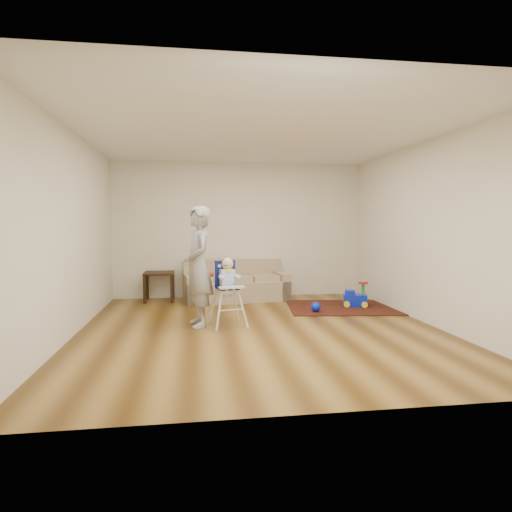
{
  "coord_description": "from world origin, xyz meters",
  "views": [
    {
      "loc": [
        -0.91,
        -5.87,
        1.48
      ],
      "look_at": [
        0.0,
        0.4,
        1.0
      ],
      "focal_mm": 30.0,
      "sensor_mm": 36.0,
      "label": 1
    }
  ],
  "objects": [
    {
      "name": "adult",
      "position": [
        -0.86,
        0.3,
        0.86
      ],
      "size": [
        0.54,
        0.7,
        1.73
      ],
      "primitive_type": "imported",
      "rotation": [
        0.0,
        0.0,
        -1.35
      ],
      "color": "#959597",
      "rests_on": "ground"
    },
    {
      "name": "sofa",
      "position": [
        -0.11,
        2.3,
        0.38
      ],
      "size": [
        2.06,
        1.06,
        0.76
      ],
      "rotation": [
        0.0,
        0.0,
        0.13
      ],
      "color": "tan",
      "rests_on": "ground"
    },
    {
      "name": "area_rug",
      "position": [
        1.66,
        1.28,
        0.01
      ],
      "size": [
        2.01,
        1.61,
        0.01
      ],
      "primitive_type": "cube",
      "rotation": [
        0.0,
        0.0,
        -0.12
      ],
      "color": "black",
      "rests_on": "ground"
    },
    {
      "name": "side_table",
      "position": [
        -1.58,
        2.43,
        0.28
      ],
      "size": [
        0.56,
        0.56,
        0.56
      ],
      "primitive_type": null,
      "color": "black",
      "rests_on": "ground"
    },
    {
      "name": "room_envelope",
      "position": [
        0.0,
        0.53,
        1.88
      ],
      "size": [
        5.04,
        5.52,
        2.72
      ],
      "color": "silver",
      "rests_on": "ground"
    },
    {
      "name": "high_chair",
      "position": [
        -0.44,
        0.23,
        0.48
      ],
      "size": [
        0.54,
        0.54,
        1.0
      ],
      "rotation": [
        0.0,
        0.0,
        0.2
      ],
      "color": "silver",
      "rests_on": "ground"
    },
    {
      "name": "ride_on_toy",
      "position": [
        1.92,
        1.33,
        0.23
      ],
      "size": [
        0.46,
        0.39,
        0.44
      ],
      "primitive_type": null,
      "rotation": [
        0.0,
        0.0,
        -0.29
      ],
      "color": "#0C21CC",
      "rests_on": "area_rug"
    },
    {
      "name": "toy_ball",
      "position": [
        1.09,
        0.94,
        0.1
      ],
      "size": [
        0.16,
        0.16,
        0.16
      ],
      "primitive_type": "sphere",
      "color": "#0C21CC",
      "rests_on": "area_rug"
    },
    {
      "name": "ground",
      "position": [
        0.0,
        0.0,
        0.0
      ],
      "size": [
        5.5,
        5.5,
        0.0
      ],
      "primitive_type": "plane",
      "color": "#4B2E0C",
      "rests_on": "ground"
    }
  ]
}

